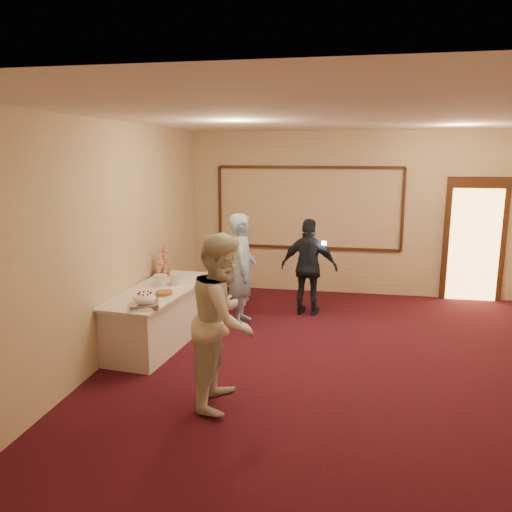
% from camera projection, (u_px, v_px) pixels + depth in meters
% --- Properties ---
extents(floor, '(7.00, 7.00, 0.00)m').
position_uv_depth(floor, '(347.00, 369.00, 6.11)').
color(floor, '#330B18').
rests_on(floor, ground).
extents(room_walls, '(6.04, 7.04, 3.02)m').
position_uv_depth(room_walls, '(354.00, 204.00, 5.71)').
color(room_walls, beige).
rests_on(room_walls, floor).
extents(wall_molding, '(3.45, 0.04, 1.55)m').
position_uv_depth(wall_molding, '(308.00, 208.00, 9.28)').
color(wall_molding, '#361B10').
rests_on(wall_molding, room_walls).
extents(doorway, '(1.05, 0.07, 2.20)m').
position_uv_depth(doorway, '(474.00, 241.00, 8.83)').
color(doorway, '#361B10').
rests_on(doorway, floor).
extents(buffet_table, '(1.06, 2.24, 0.77)m').
position_uv_depth(buffet_table, '(160.00, 315.00, 6.93)').
color(buffet_table, silver).
rests_on(buffet_table, floor).
extents(pavlova_tray, '(0.44, 0.49, 0.17)m').
position_uv_depth(pavlova_tray, '(145.00, 301.00, 6.03)').
color(pavlova_tray, '#A9AAAF').
rests_on(pavlova_tray, buffet_table).
extents(cupcake_stand, '(0.33, 0.33, 0.48)m').
position_uv_depth(cupcake_stand, '(163.00, 264.00, 7.62)').
color(cupcake_stand, '#D05665').
rests_on(cupcake_stand, buffet_table).
extents(plate_stack_a, '(0.19, 0.19, 0.16)m').
position_uv_depth(plate_stack_a, '(160.00, 280.00, 6.98)').
color(plate_stack_a, white).
rests_on(plate_stack_a, buffet_table).
extents(plate_stack_b, '(0.20, 0.20, 0.17)m').
position_uv_depth(plate_stack_b, '(177.00, 279.00, 7.05)').
color(plate_stack_b, white).
rests_on(plate_stack_b, buffet_table).
extents(tart, '(0.25, 0.25, 0.05)m').
position_uv_depth(tart, '(164.00, 293.00, 6.52)').
color(tart, white).
rests_on(tart, buffet_table).
extents(man, '(0.48, 0.67, 1.72)m').
position_uv_depth(man, '(242.00, 269.00, 7.61)').
color(man, '#90B4DA').
rests_on(man, floor).
extents(woman, '(0.70, 0.89, 1.81)m').
position_uv_depth(woman, '(223.00, 320.00, 5.14)').
color(woman, silver).
rests_on(woman, floor).
extents(guest, '(0.97, 0.51, 1.58)m').
position_uv_depth(guest, '(309.00, 267.00, 8.06)').
color(guest, black).
rests_on(guest, floor).
extents(camera_flash, '(0.08, 0.06, 0.05)m').
position_uv_depth(camera_flash, '(324.00, 243.00, 7.80)').
color(camera_flash, white).
rests_on(camera_flash, guest).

